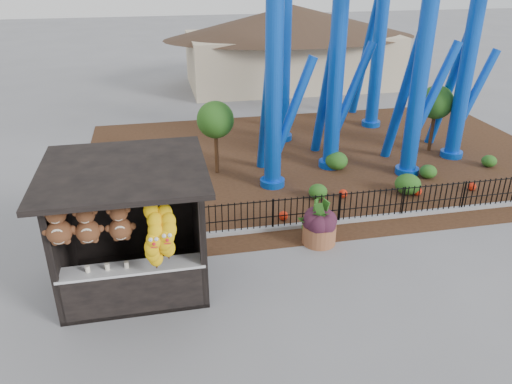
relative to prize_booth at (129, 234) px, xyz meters
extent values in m
plane|color=slate|center=(3.03, -0.88, -1.55)|extent=(120.00, 120.00, 0.00)
cube|color=#331E11|center=(7.03, 7.12, -1.54)|extent=(18.00, 12.00, 0.02)
cube|color=gray|center=(7.03, 2.12, -1.49)|extent=(18.00, 0.18, 0.12)
cube|color=black|center=(0.03, 0.32, -1.50)|extent=(3.20, 2.60, 0.10)
cube|color=black|center=(0.03, 1.56, -0.05)|extent=(3.20, 0.12, 3.00)
cube|color=black|center=(-1.51, 0.32, -0.05)|extent=(0.12, 2.60, 3.00)
cube|color=black|center=(1.57, 0.32, -0.05)|extent=(0.12, 2.60, 3.00)
cube|color=black|center=(0.03, 0.07, 1.51)|extent=(3.50, 3.40, 0.12)
cube|color=black|center=(-1.50, -0.91, -0.05)|extent=(0.14, 0.14, 3.00)
cube|color=black|center=(1.56, -0.91, -0.05)|extent=(0.14, 0.14, 3.00)
cube|color=black|center=(0.03, -0.73, -1.00)|extent=(3.00, 0.50, 1.10)
cube|color=silver|center=(0.03, -0.73, -0.43)|extent=(3.10, 0.55, 0.06)
cylinder|color=black|center=(0.03, -1.13, 1.30)|extent=(2.90, 0.04, 0.04)
cylinder|color=blue|center=(4.53, 5.12, 1.95)|extent=(0.56, 0.56, 7.00)
cylinder|color=blue|center=(4.53, 5.12, -1.43)|extent=(0.84, 0.84, 0.24)
cylinder|color=blue|center=(7.03, 6.32, 2.10)|extent=(0.56, 0.56, 7.30)
cylinder|color=blue|center=(7.03, 6.32, -1.43)|extent=(0.84, 0.84, 0.24)
cylinder|color=blue|center=(9.53, 5.12, 2.20)|extent=(0.56, 0.56, 7.50)
cylinder|color=blue|center=(9.53, 5.12, -1.43)|extent=(0.84, 0.84, 0.24)
cylinder|color=blue|center=(12.03, 6.32, 1.75)|extent=(0.56, 0.56, 6.60)
cylinder|color=blue|center=(12.03, 6.32, -1.43)|extent=(0.84, 0.84, 0.24)
cylinder|color=blue|center=(6.03, 9.62, 3.20)|extent=(0.56, 0.56, 9.50)
cylinder|color=blue|center=(6.03, 9.62, -1.43)|extent=(0.84, 0.84, 0.24)
cylinder|color=blue|center=(10.53, 10.62, 3.70)|extent=(0.56, 0.56, 10.50)
cylinder|color=blue|center=(10.53, 10.62, -1.43)|extent=(0.84, 0.84, 0.24)
cylinder|color=blue|center=(4.53, 6.02, 1.07)|extent=(0.36, 2.21, 5.85)
cylinder|color=blue|center=(5.23, 5.42, 0.90)|extent=(1.62, 0.32, 3.73)
cylinder|color=blue|center=(7.03, 7.22, 1.18)|extent=(0.36, 2.29, 6.10)
cylinder|color=blue|center=(7.73, 6.62, 1.00)|extent=(1.67, 0.32, 3.88)
cylinder|color=blue|center=(9.53, 6.02, 1.26)|extent=(0.36, 2.34, 6.26)
cylinder|color=blue|center=(10.23, 5.42, 1.07)|extent=(1.71, 0.32, 3.99)
cylinder|color=blue|center=(12.03, 7.22, 0.92)|extent=(0.36, 2.10, 5.53)
cylinder|color=blue|center=(12.73, 6.62, 0.76)|extent=(1.54, 0.32, 3.52)
cylinder|color=brown|center=(4.91, 1.21, -1.28)|extent=(0.98, 0.98, 0.55)
ellipsoid|color=#321421|center=(4.91, 1.21, -0.68)|extent=(0.70, 0.70, 0.64)
imported|color=#1D5619|center=(4.80, 1.35, -1.04)|extent=(1.10, 1.01, 1.03)
ellipsoid|color=#235017|center=(5.73, 3.82, -1.30)|extent=(0.60, 0.60, 0.48)
ellipsoid|color=#235017|center=(8.74, 3.57, -1.20)|extent=(0.85, 0.85, 0.68)
ellipsoid|color=#235017|center=(10.06, 4.60, -1.30)|extent=(0.60, 0.60, 0.48)
ellipsoid|color=#235017|center=(7.17, 6.03, -1.21)|extent=(0.82, 0.82, 0.65)
ellipsoid|color=#235017|center=(12.82, 5.10, -1.32)|extent=(0.55, 0.55, 0.44)
sphere|color=red|center=(4.28, 2.63, -1.40)|extent=(0.28, 0.28, 0.28)
sphere|color=red|center=(6.56, 3.71, -1.40)|extent=(0.28, 0.28, 0.28)
sphere|color=red|center=(9.01, 3.37, -1.40)|extent=(0.28, 0.28, 0.28)
sphere|color=red|center=(10.99, 3.35, -1.40)|extent=(0.28, 0.28, 0.28)
cube|color=#BFAD8C|center=(9.03, 19.12, -0.05)|extent=(12.00, 6.00, 3.00)
cone|color=#332319|center=(9.03, 19.12, 2.35)|extent=(15.00, 15.00, 1.80)
camera|label=1|loc=(0.81, -10.00, 5.62)|focal=35.00mm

